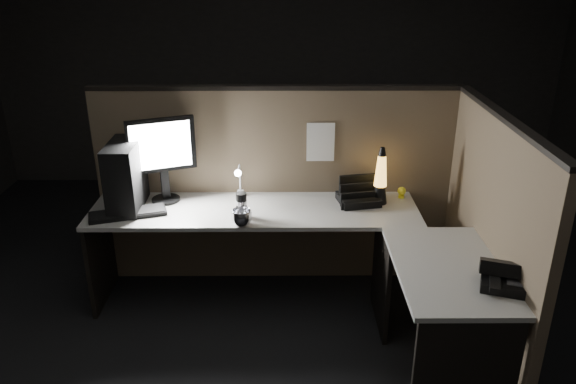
{
  "coord_description": "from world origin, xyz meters",
  "views": [
    {
      "loc": [
        0.06,
        -2.99,
        2.37
      ],
      "look_at": [
        0.08,
        0.35,
        0.96
      ],
      "focal_mm": 35.0,
      "sensor_mm": 36.0,
      "label": 1
    }
  ],
  "objects_px": {
    "lava_lamp": "(380,180)",
    "desk_phone": "(503,277)",
    "pc_tower": "(126,176)",
    "keyboard": "(128,214)",
    "monitor": "(162,152)"
  },
  "relations": [
    {
      "from": "pc_tower",
      "to": "monitor",
      "type": "distance_m",
      "value": 0.3
    },
    {
      "from": "monitor",
      "to": "keyboard",
      "type": "relative_size",
      "value": 1.19
    },
    {
      "from": "pc_tower",
      "to": "keyboard",
      "type": "height_order",
      "value": "pc_tower"
    },
    {
      "from": "pc_tower",
      "to": "monitor",
      "type": "bearing_deg",
      "value": 26.56
    },
    {
      "from": "lava_lamp",
      "to": "monitor",
      "type": "bearing_deg",
      "value": 177.74
    },
    {
      "from": "pc_tower",
      "to": "desk_phone",
      "type": "relative_size",
      "value": 1.58
    },
    {
      "from": "monitor",
      "to": "keyboard",
      "type": "distance_m",
      "value": 0.49
    },
    {
      "from": "lava_lamp",
      "to": "desk_phone",
      "type": "distance_m",
      "value": 1.22
    },
    {
      "from": "lava_lamp",
      "to": "desk_phone",
      "type": "height_order",
      "value": "lava_lamp"
    },
    {
      "from": "lava_lamp",
      "to": "desk_phone",
      "type": "xyz_separation_m",
      "value": [
        0.49,
        -1.11,
        -0.12
      ]
    },
    {
      "from": "monitor",
      "to": "desk_phone",
      "type": "bearing_deg",
      "value": -51.29
    },
    {
      "from": "pc_tower",
      "to": "keyboard",
      "type": "relative_size",
      "value": 0.92
    },
    {
      "from": "monitor",
      "to": "lava_lamp",
      "type": "height_order",
      "value": "monitor"
    },
    {
      "from": "desk_phone",
      "to": "lava_lamp",
      "type": "bearing_deg",
      "value": 133.03
    },
    {
      "from": "monitor",
      "to": "keyboard",
      "type": "bearing_deg",
      "value": -149.97
    }
  ]
}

